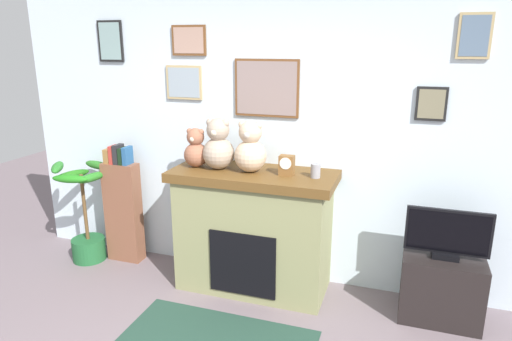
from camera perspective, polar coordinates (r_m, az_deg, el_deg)
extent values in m
cube|color=silver|center=(4.18, 2.30, 3.62)|extent=(5.20, 0.12, 2.60)
cube|color=brown|center=(4.05, 1.34, 10.30)|extent=(0.59, 0.02, 0.50)
cube|color=gray|center=(4.04, 1.30, 10.29)|extent=(0.55, 0.00, 0.46)
cube|color=black|center=(4.75, -17.81, 15.22)|extent=(0.27, 0.02, 0.38)
cube|color=#7D9C99|center=(4.74, -17.89, 15.21)|extent=(0.23, 0.00, 0.34)
cube|color=brown|center=(4.31, -8.43, 15.87)|extent=(0.34, 0.02, 0.27)
cube|color=tan|center=(4.30, -8.50, 15.87)|extent=(0.30, 0.00, 0.23)
cube|color=tan|center=(3.87, 25.78, 14.99)|extent=(0.24, 0.02, 0.34)
cube|color=slate|center=(3.86, 25.80, 14.99)|extent=(0.20, 0.00, 0.30)
cube|color=black|center=(3.88, 21.17, 7.81)|extent=(0.24, 0.02, 0.27)
cube|color=#756E53|center=(3.87, 21.18, 7.79)|extent=(0.20, 0.00, 0.23)
cube|color=tan|center=(4.36, -9.01, 10.87)|extent=(0.36, 0.02, 0.31)
cube|color=#8D9DA8|center=(4.35, -9.08, 10.85)|extent=(0.32, 0.00, 0.27)
cube|color=#838457|center=(4.13, -0.29, -8.04)|extent=(1.32, 0.59, 1.03)
cube|color=brown|center=(3.94, -0.30, -0.65)|extent=(1.44, 0.65, 0.08)
cube|color=black|center=(3.94, -1.73, -11.72)|extent=(0.59, 0.02, 0.57)
cube|color=brown|center=(4.83, -16.31, -5.06)|extent=(0.36, 0.16, 1.03)
cube|color=olive|center=(4.72, -17.95, 1.79)|extent=(0.06, 0.13, 0.14)
cube|color=#B2342C|center=(4.69, -17.42, 1.96)|extent=(0.04, 0.13, 0.18)
cube|color=#242226|center=(4.65, -16.90, 1.99)|extent=(0.05, 0.13, 0.19)
cube|color=black|center=(4.63, -16.34, 1.78)|extent=(0.04, 0.13, 0.16)
cube|color=#245283|center=(4.60, -15.85, 1.81)|extent=(0.04, 0.13, 0.18)
cylinder|color=#1E592D|center=(5.09, -20.24, -9.22)|extent=(0.33, 0.33, 0.23)
cylinder|color=brown|center=(4.92, -20.75, -4.35)|extent=(0.04, 0.04, 0.69)
ellipsoid|color=#277321|center=(4.70, -19.91, -0.81)|extent=(0.16, 0.37, 0.08)
ellipsoid|color=#296E22|center=(4.91, -19.32, 0.65)|extent=(0.37, 0.19, 0.08)
ellipsoid|color=#216717|center=(4.96, -22.04, -0.47)|extent=(0.22, 0.37, 0.08)
ellipsoid|color=#297327|center=(4.83, -23.68, 0.38)|extent=(0.28, 0.36, 0.08)
ellipsoid|color=#22761A|center=(4.65, -22.34, -0.97)|extent=(0.37, 0.16, 0.08)
cube|color=black|center=(4.06, 22.22, -13.53)|extent=(0.62, 0.40, 0.55)
cube|color=black|center=(3.93, 22.67, -9.79)|extent=(0.20, 0.14, 0.04)
cube|color=black|center=(3.85, 22.98, -7.09)|extent=(0.63, 0.03, 0.36)
cube|color=black|center=(3.84, 23.00, -7.18)|extent=(0.59, 0.00, 0.32)
cylinder|color=gray|center=(3.76, 7.49, -0.03)|extent=(0.08, 0.08, 0.12)
cube|color=brown|center=(3.80, 3.88, 0.66)|extent=(0.12, 0.09, 0.17)
cylinder|color=white|center=(3.75, 3.71, 0.88)|extent=(0.10, 0.01, 0.10)
sphere|color=#915A42|center=(4.08, -7.54, 1.97)|extent=(0.22, 0.22, 0.22)
sphere|color=#915A42|center=(4.05, -7.62, 4.21)|extent=(0.16, 0.16, 0.16)
sphere|color=#915A42|center=(4.06, -8.34, 4.90)|extent=(0.05, 0.05, 0.05)
sphere|color=#915A42|center=(4.01, -6.94, 4.82)|extent=(0.05, 0.05, 0.05)
sphere|color=beige|center=(3.99, -8.01, 3.92)|extent=(0.05, 0.05, 0.05)
sphere|color=tan|center=(3.98, -4.74, 2.17)|extent=(0.28, 0.28, 0.28)
sphere|color=tan|center=(3.94, -4.81, 5.13)|extent=(0.20, 0.20, 0.20)
sphere|color=tan|center=(3.96, -5.76, 6.03)|extent=(0.07, 0.07, 0.07)
sphere|color=tan|center=(3.90, -3.88, 5.94)|extent=(0.07, 0.07, 0.07)
sphere|color=beige|center=(3.87, -5.27, 4.77)|extent=(0.06, 0.06, 0.06)
sphere|color=#CAAE8E|center=(3.88, -0.71, 1.84)|extent=(0.28, 0.28, 0.28)
sphere|color=#CAAE8E|center=(3.83, -0.72, 4.87)|extent=(0.20, 0.20, 0.20)
sphere|color=#CAAE8E|center=(3.85, -1.71, 5.80)|extent=(0.07, 0.07, 0.07)
sphere|color=#CAAE8E|center=(3.80, 0.28, 5.69)|extent=(0.07, 0.07, 0.07)
sphere|color=beige|center=(3.76, -1.12, 4.50)|extent=(0.06, 0.06, 0.06)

